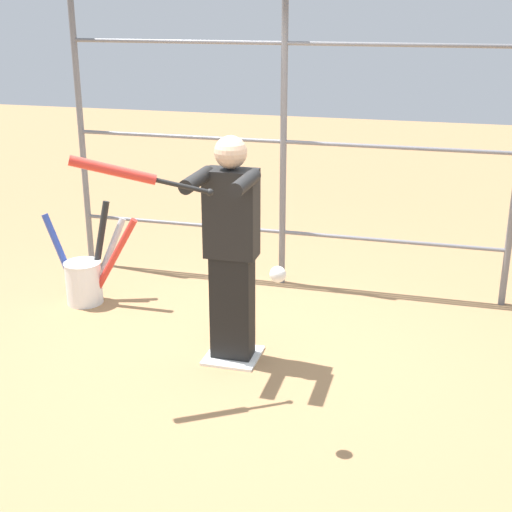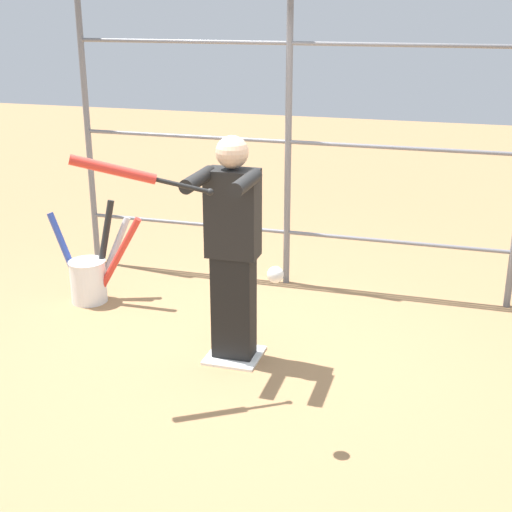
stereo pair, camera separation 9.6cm
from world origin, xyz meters
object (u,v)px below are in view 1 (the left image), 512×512
baseball_bat_swinging (125,173)px  batter (231,244)px  softball_in_flight (278,274)px  bat_bucket (87,276)px

baseball_bat_swinging → batter: bearing=-124.0°
softball_in_flight → bat_bucket: 2.82m
batter → softball_in_flight: 1.12m
batter → baseball_bat_swinging: (0.46, 0.69, 0.64)m
batter → bat_bucket: bearing=-23.5°
baseball_bat_swinging → softball_in_flight: baseball_bat_swinging is taller
bat_bucket → batter: bearing=156.5°
baseball_bat_swinging → bat_bucket: (1.11, -1.37, -1.31)m
softball_in_flight → bat_bucket: (2.14, -1.63, -0.84)m
baseball_bat_swinging → bat_bucket: size_ratio=0.88×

